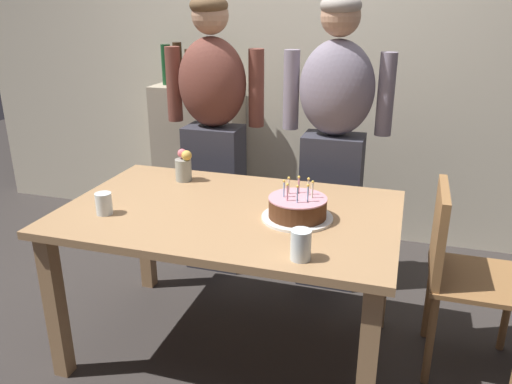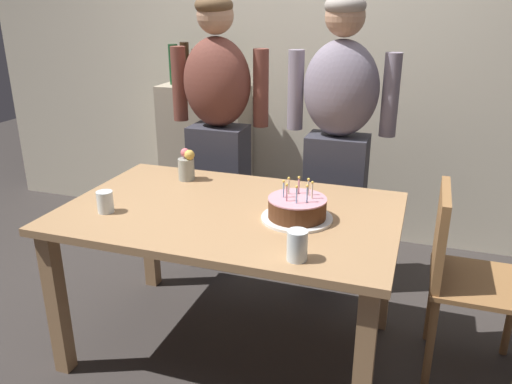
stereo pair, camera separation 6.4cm
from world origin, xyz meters
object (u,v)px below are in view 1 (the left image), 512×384
birthday_cake (297,209)px  water_glass_near (104,204)px  water_glass_far (301,245)px  dining_chair (458,265)px  flower_vase (184,166)px  person_man_bearded (214,134)px  person_woman_cardigan (334,143)px

birthday_cake → water_glass_near: 0.85m
water_glass_far → dining_chair: (0.60, 0.56, -0.28)m
birthday_cake → flower_vase: birthday_cake is taller
birthday_cake → flower_vase: size_ratio=1.85×
birthday_cake → water_glass_far: bearing=-75.5°
dining_chair → birthday_cake: bearing=106.5°
water_glass_near → dining_chair: (1.52, 0.40, -0.27)m
water_glass_far → person_man_bearded: size_ratio=0.07×
flower_vase → person_woman_cardigan: size_ratio=0.10×
water_glass_near → person_man_bearded: (0.13, 1.00, 0.09)m
birthday_cake → person_woman_cardigan: (0.03, 0.81, 0.09)m
flower_vase → dining_chair: 1.41m
water_glass_near → person_woman_cardigan: (0.85, 1.00, 0.09)m
person_man_bearded → dining_chair: (1.40, -0.60, -0.36)m
water_glass_far → dining_chair: size_ratio=0.13×
birthday_cake → dining_chair: bearing=16.5°
birthday_cake → person_man_bearded: (-0.70, 0.81, 0.09)m
person_woman_cardigan → water_glass_near: bearing=49.6°
birthday_cake → flower_vase: (-0.68, 0.32, 0.03)m
person_woman_cardigan → dining_chair: 0.97m
dining_chair → water_glass_near: bearing=104.7°
birthday_cake → person_woman_cardigan: size_ratio=0.19×
person_man_bearded → flower_vase: bearing=92.6°
birthday_cake → person_man_bearded: person_man_bearded is taller
flower_vase → dining_chair: flower_vase is taller
birthday_cake → person_man_bearded: 1.07m
person_woman_cardigan → dining_chair: person_woman_cardigan is taller
person_woman_cardigan → dining_chair: bearing=138.1°
birthday_cake → water_glass_far: size_ratio=2.69×
water_glass_far → person_woman_cardigan: size_ratio=0.07×
person_man_bearded → person_woman_cardigan: size_ratio=1.00×
person_man_bearded → person_woman_cardigan: same height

